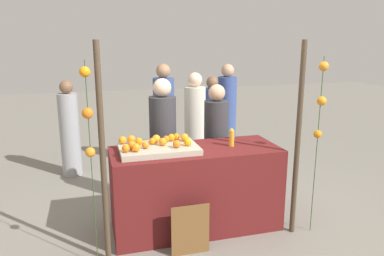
{
  "coord_description": "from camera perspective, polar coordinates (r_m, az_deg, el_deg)",
  "views": [
    {
      "loc": [
        -1.1,
        -3.73,
        2.1
      ],
      "look_at": [
        0.0,
        0.15,
        1.13
      ],
      "focal_mm": 34.54,
      "sensor_mm": 36.0,
      "label": 1
    }
  ],
  "objects": [
    {
      "name": "chalkboard_sign",
      "position": [
        3.8,
        -0.28,
        -15.51
      ],
      "size": [
        0.39,
        0.03,
        0.54
      ],
      "color": "brown",
      "rests_on": "ground_plane"
    },
    {
      "name": "crowd_person_1",
      "position": [
        6.35,
        3.08,
        0.75
      ],
      "size": [
        0.3,
        0.3,
        1.5
      ],
      "color": "#384C8C",
      "rests_on": "ground_plane"
    },
    {
      "name": "crowd_person_0",
      "position": [
        6.15,
        -4.34,
        1.28
      ],
      "size": [
        0.35,
        0.35,
        1.72
      ],
      "color": "#384C8C",
      "rests_on": "ground_plane"
    },
    {
      "name": "orange_6",
      "position": [
        3.88,
        -7.19,
        -2.59
      ],
      "size": [
        0.08,
        0.08,
        0.08
      ],
      "primitive_type": "sphere",
      "color": "orange",
      "rests_on": "orange_tray"
    },
    {
      "name": "crowd_person_2",
      "position": [
        6.05,
        -18.36,
        -0.57
      ],
      "size": [
        0.3,
        0.3,
        1.5
      ],
      "color": "#99999E",
      "rests_on": "ground_plane"
    },
    {
      "name": "orange_9",
      "position": [
        3.78,
        -10.19,
        -3.11
      ],
      "size": [
        0.08,
        0.08,
        0.08
      ],
      "primitive_type": "sphere",
      "color": "orange",
      "rests_on": "orange_tray"
    },
    {
      "name": "orange_7",
      "position": [
        3.88,
        -2.37,
        -2.47
      ],
      "size": [
        0.08,
        0.08,
        0.08
      ],
      "primitive_type": "sphere",
      "color": "orange",
      "rests_on": "orange_tray"
    },
    {
      "name": "crowd_person_4",
      "position": [
        6.69,
        5.37,
        2.11
      ],
      "size": [
        0.34,
        0.34,
        1.69
      ],
      "color": "#384C8C",
      "rests_on": "ground_plane"
    },
    {
      "name": "orange_5",
      "position": [
        3.94,
        -0.68,
        -2.2
      ],
      "size": [
        0.08,
        0.08,
        0.08
      ],
      "primitive_type": "sphere",
      "color": "orange",
      "rests_on": "orange_tray"
    },
    {
      "name": "orange_8",
      "position": [
        4.1,
        -3.98,
        -1.69
      ],
      "size": [
        0.07,
        0.07,
        0.07
      ],
      "primitive_type": "sphere",
      "color": "orange",
      "rests_on": "orange_tray"
    },
    {
      "name": "orange_0",
      "position": [
        4.01,
        -8.19,
        -2.07
      ],
      "size": [
        0.08,
        0.08,
        0.08
      ],
      "primitive_type": "sphere",
      "color": "orange",
      "rests_on": "orange_tray"
    },
    {
      "name": "garland_strand_left",
      "position": [
        3.32,
        -15.81,
        2.03
      ],
      "size": [
        0.1,
        0.11,
        1.94
      ],
      "color": "#2D4C23",
      "rests_on": "ground_plane"
    },
    {
      "name": "garland_strand_right",
      "position": [
        4.06,
        19.32,
        4.28
      ],
      "size": [
        0.11,
        0.11,
        1.94
      ],
      "color": "#2D4C23",
      "rests_on": "ground_plane"
    },
    {
      "name": "orange_tray",
      "position": [
        3.97,
        -5.17,
        -3.21
      ],
      "size": [
        0.83,
        0.54,
        0.06
      ],
      "primitive_type": "cube",
      "color": "#B2AD99",
      "rests_on": "stall_counter"
    },
    {
      "name": "stall_counter",
      "position": [
        4.22,
        0.56,
        -9.3
      ],
      "size": [
        1.86,
        0.74,
        0.93
      ],
      "primitive_type": "cube",
      "color": "#5B1919",
      "rests_on": "ground_plane"
    },
    {
      "name": "vendor_right",
      "position": [
        4.8,
        3.71,
        -3.15
      ],
      "size": [
        0.31,
        0.31,
        1.56
      ],
      "color": "#333338",
      "rests_on": "ground_plane"
    },
    {
      "name": "vendor_left",
      "position": [
        4.63,
        -4.46,
        -3.27
      ],
      "size": [
        0.33,
        0.33,
        1.65
      ],
      "color": "#333338",
      "rests_on": "ground_plane"
    },
    {
      "name": "orange_13",
      "position": [
        4.09,
        -9.34,
        -1.74
      ],
      "size": [
        0.09,
        0.09,
        0.09
      ],
      "primitive_type": "sphere",
      "color": "orange",
      "rests_on": "orange_tray"
    },
    {
      "name": "orange_11",
      "position": [
        4.09,
        -10.67,
        -1.86
      ],
      "size": [
        0.08,
        0.08,
        0.08
      ],
      "primitive_type": "sphere",
      "color": "orange",
      "rests_on": "orange_tray"
    },
    {
      "name": "crowd_person_3",
      "position": [
        5.72,
        0.45,
        -0.08
      ],
      "size": [
        0.32,
        0.32,
        1.62
      ],
      "color": "beige",
      "rests_on": "ground_plane"
    },
    {
      "name": "canopy_post_left",
      "position": [
        3.48,
        -13.61,
        -4.43
      ],
      "size": [
        0.06,
        0.06,
        2.1
      ],
      "primitive_type": "cylinder",
      "color": "#473828",
      "rests_on": "ground_plane"
    },
    {
      "name": "ground_plane",
      "position": [
        4.42,
        0.55,
        -14.87
      ],
      "size": [
        24.0,
        24.0,
        0.0
      ],
      "primitive_type": "plane",
      "color": "gray"
    },
    {
      "name": "orange_12",
      "position": [
        4.02,
        -6.13,
        -2.03
      ],
      "size": [
        0.07,
        0.07,
        0.07
      ],
      "primitive_type": "sphere",
      "color": "orange",
      "rests_on": "orange_tray"
    },
    {
      "name": "orange_14",
      "position": [
        4.18,
        -2.43,
        -1.35
      ],
      "size": [
        0.08,
        0.08,
        0.08
      ],
      "primitive_type": "sphere",
      "color": "orange",
      "rests_on": "orange_tray"
    },
    {
      "name": "orange_15",
      "position": [
        4.12,
        -1.15,
        -1.45
      ],
      "size": [
        0.09,
        0.09,
        0.09
      ],
      "primitive_type": "sphere",
      "color": "orange",
      "rests_on": "orange_tray"
    },
    {
      "name": "orange_3",
      "position": [
        3.97,
        -4.53,
        -2.13
      ],
      "size": [
        0.09,
        0.09,
        0.09
      ],
      "primitive_type": "sphere",
      "color": "orange",
      "rests_on": "orange_tray"
    },
    {
      "name": "juice_bottle",
      "position": [
        4.16,
        6.13,
        -1.54
      ],
      "size": [
        0.06,
        0.06,
        0.2
      ],
      "color": "gold",
      "rests_on": "stall_counter"
    },
    {
      "name": "canopy_post_right",
      "position": [
        4.07,
        16.01,
        -1.98
      ],
      "size": [
        0.06,
        0.06,
        2.1
      ],
      "primitive_type": "cylinder",
      "color": "#473828",
      "rests_on": "ground_plane"
    },
    {
      "name": "orange_10",
      "position": [
        4.08,
        -5.55,
        -1.67
      ],
      "size": [
        0.09,
        0.09,
        0.09
      ],
      "primitive_type": "sphere",
      "color": "orange",
      "rests_on": "orange_tray"
    },
    {
      "name": "orange_2",
      "position": [
        4.14,
        -3.21,
        -1.47
      ],
      "size": [
        0.08,
        0.08,
        0.08
      ],
      "primitive_type": "sphere",
      "color": "orange",
      "rests_on": "orange_tray"
    },
    {
      "name": "orange_1",
      "position": [
        3.78,
        -8.66,
        -3.0
      ],
      "size": [
        0.09,
        0.09,
        0.09
      ],
      "primitive_type": "sphere",
      "color": "orange",
      "rests_on": "orange_tray"
    },
    {
      "name": "orange_4",
      "position": [
        3.88,
        -9.24,
        -2.64
      ],
      "size": [
        0.08,
        0.08,
        0.08
      ],
      "primitive_type": "sphere",
      "color": "orange",
      "rests_on": "orange_tray"
    }
  ]
}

